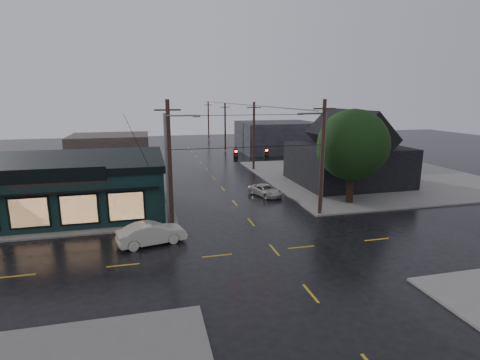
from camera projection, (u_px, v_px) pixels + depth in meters
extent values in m
plane|color=black|center=(274.00, 250.00, 25.81)|extent=(160.00, 160.00, 0.00)
cube|color=slate|center=(36.00, 195.00, 40.05)|extent=(28.00, 28.00, 0.15)
cube|color=slate|center=(368.00, 176.00, 49.42)|extent=(28.00, 28.00, 0.15)
cube|color=black|center=(72.00, 187.00, 34.11)|extent=(16.00, 12.00, 4.20)
cube|color=black|center=(70.00, 161.00, 33.59)|extent=(16.30, 12.30, 0.60)
cube|color=#FF1E14|center=(54.00, 176.00, 27.81)|extent=(7.00, 0.16, 0.90)
cube|color=black|center=(347.00, 164.00, 44.90)|extent=(12.00, 11.00, 4.50)
cylinder|color=black|center=(350.00, 182.00, 36.55)|extent=(0.70, 0.70, 4.12)
sphere|color=black|center=(353.00, 145.00, 35.76)|extent=(6.87, 6.87, 6.87)
cylinder|color=black|center=(250.00, 147.00, 30.59)|extent=(13.00, 0.04, 0.04)
cube|color=#342826|center=(110.00, 148.00, 59.93)|extent=(12.00, 10.00, 4.40)
cube|color=#242328|center=(277.00, 137.00, 71.57)|extent=(14.00, 12.00, 5.60)
imported|color=beige|center=(152.00, 233.00, 26.70)|extent=(5.07, 2.80, 1.58)
imported|color=#BCB7AE|center=(266.00, 190.00, 39.78)|extent=(3.32, 4.67, 1.18)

